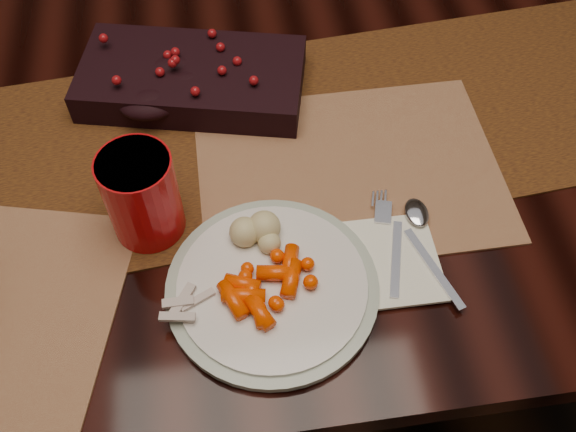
{
  "coord_description": "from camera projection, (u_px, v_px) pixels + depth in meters",
  "views": [
    {
      "loc": [
        -0.05,
        -0.71,
        1.45
      ],
      "look_at": [
        0.02,
        -0.25,
        0.8
      ],
      "focal_mm": 40.0,
      "sensor_mm": 36.0,
      "label": 1
    }
  ],
  "objects": [
    {
      "name": "placemat_main",
      "position": [
        349.0,
        171.0,
        0.9
      ],
      "size": [
        0.42,
        0.31,
        0.0
      ],
      "primitive_type": "cube",
      "rotation": [
        0.0,
        0.0,
        0.0
      ],
      "color": "brown",
      "rests_on": "dining_table"
    },
    {
      "name": "turkey_shreds",
      "position": [
        190.0,
        307.0,
        0.75
      ],
      "size": [
        0.08,
        0.07,
        0.02
      ],
      "primitive_type": null,
      "rotation": [
        0.0,
        0.0,
        0.29
      ],
      "color": "tan",
      "rests_on": "dinner_plate"
    },
    {
      "name": "baby_carrots",
      "position": [
        270.0,
        292.0,
        0.75
      ],
      "size": [
        0.14,
        0.13,
        0.02
      ],
      "primitive_type": null,
      "rotation": [
        0.0,
        0.0,
        0.37
      ],
      "color": "#E93B00",
      "rests_on": "dinner_plate"
    },
    {
      "name": "napkin",
      "position": [
        393.0,
        260.0,
        0.81
      ],
      "size": [
        0.11,
        0.13,
        0.0
      ],
      "primitive_type": "cube",
      "rotation": [
        0.0,
        0.0,
        -0.01
      ],
      "color": "white",
      "rests_on": "placemat_main"
    },
    {
      "name": "table_runner",
      "position": [
        225.0,
        142.0,
        0.93
      ],
      "size": [
        1.86,
        0.53,
        0.0
      ],
      "primitive_type": "cube",
      "rotation": [
        0.0,
        0.0,
        0.08
      ],
      "color": "#57370C",
      "rests_on": "dining_table"
    },
    {
      "name": "floor",
      "position": [
        267.0,
        321.0,
        1.59
      ],
      "size": [
        5.0,
        5.0,
        0.0
      ],
      "primitive_type": "plane",
      "color": "black",
      "rests_on": "ground"
    },
    {
      "name": "fork",
      "position": [
        393.0,
        246.0,
        0.81
      ],
      "size": [
        0.06,
        0.14,
        0.0
      ],
      "primitive_type": null,
      "rotation": [
        0.0,
        0.0,
        -0.28
      ],
      "color": "silver",
      "rests_on": "napkin"
    },
    {
      "name": "centerpiece",
      "position": [
        192.0,
        75.0,
        0.96
      ],
      "size": [
        0.36,
        0.24,
        0.07
      ],
      "primitive_type": null,
      "rotation": [
        0.0,
        0.0,
        -0.23
      ],
      "color": "black",
      "rests_on": "table_runner"
    },
    {
      "name": "mashed_potatoes",
      "position": [
        255.0,
        237.0,
        0.79
      ],
      "size": [
        0.09,
        0.08,
        0.04
      ],
      "primitive_type": null,
      "rotation": [
        0.0,
        0.0,
        0.24
      ],
      "color": "tan",
      "rests_on": "dinner_plate"
    },
    {
      "name": "red_cup",
      "position": [
        142.0,
        195.0,
        0.79
      ],
      "size": [
        0.1,
        0.1,
        0.13
      ],
      "primitive_type": "cylinder",
      "rotation": [
        0.0,
        0.0,
        -0.09
      ],
      "color": "#B10A0D",
      "rests_on": "placemat_main"
    },
    {
      "name": "dinner_plate",
      "position": [
        272.0,
        287.0,
        0.78
      ],
      "size": [
        0.28,
        0.28,
        0.01
      ],
      "primitive_type": "cylinder",
      "rotation": [
        0.0,
        0.0,
        -0.09
      ],
      "color": "silver",
      "rests_on": "placemat_main"
    },
    {
      "name": "dining_table",
      "position": [
        262.0,
        238.0,
        1.28
      ],
      "size": [
        1.8,
        1.0,
        0.75
      ],
      "primitive_type": "cube",
      "color": "black",
      "rests_on": "floor"
    },
    {
      "name": "spoon",
      "position": [
        428.0,
        250.0,
        0.81
      ],
      "size": [
        0.08,
        0.16,
        0.0
      ],
      "primitive_type": null,
      "rotation": [
        0.0,
        0.0,
        0.3
      ],
      "color": "silver",
      "rests_on": "napkin"
    }
  ]
}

